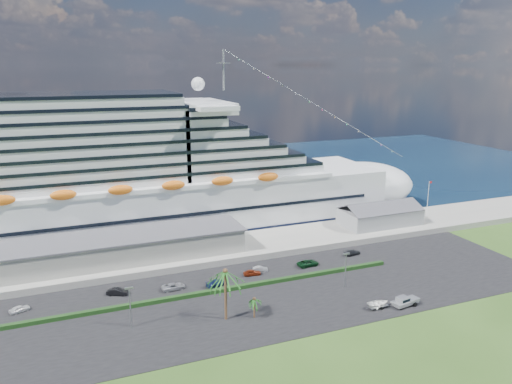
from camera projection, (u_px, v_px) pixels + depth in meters
name	position (u px, v px, depth m)	size (l,w,h in m)	color
ground	(280.00, 319.00, 99.78)	(420.00, 420.00, 0.00)	#294617
asphalt_lot	(259.00, 296.00, 109.67)	(140.00, 38.00, 0.12)	black
wharf	(219.00, 249.00, 135.55)	(240.00, 20.00, 1.80)	gray
water	(156.00, 182.00, 216.73)	(420.00, 160.00, 0.02)	black
cruise_ship	(123.00, 181.00, 145.48)	(191.00, 38.00, 54.00)	silver
terminal_building	(124.00, 247.00, 125.53)	(61.00, 15.00, 6.30)	gray
port_shed	(380.00, 216.00, 153.40)	(24.00, 12.31, 7.37)	gray
flagpole	(428.00, 198.00, 158.94)	(1.08, 0.16, 12.00)	silver
hedge	(217.00, 291.00, 111.16)	(88.00, 1.10, 0.90)	black
lamp_post_left	(130.00, 302.00, 95.58)	(1.60, 0.35, 8.27)	gray
lamp_post_right	(346.00, 266.00, 112.86)	(1.60, 0.35, 8.27)	gray
palm_tall	(225.00, 277.00, 97.51)	(8.82, 8.82, 11.13)	#47301E
palm_short	(254.00, 301.00, 99.51)	(3.53, 3.53, 4.56)	#47301E
parked_car_0	(19.00, 309.00, 102.45)	(1.62, 4.02, 1.37)	silver
parked_car_1	(118.00, 292.00, 109.99)	(1.63, 4.68, 1.54)	black
parked_car_2	(173.00, 287.00, 112.63)	(2.45, 5.32, 1.48)	#9D9EA6
parked_car_3	(217.00, 283.00, 114.59)	(2.15, 5.30, 1.54)	#16234E
parked_car_4	(252.00, 273.00, 120.27)	(1.71, 4.26, 1.45)	maroon
parked_car_5	(260.00, 269.00, 122.70)	(1.29, 3.71, 1.22)	#A9AAB0
parked_car_6	(308.00, 263.00, 125.82)	(2.61, 5.66, 1.57)	black
parked_car_7	(352.00, 252.00, 133.23)	(1.96, 4.81, 1.40)	black
pickup_truck	(405.00, 301.00, 104.86)	(6.27, 3.13, 2.11)	black
boat_trailer	(378.00, 304.00, 103.92)	(5.56, 3.66, 1.59)	gray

